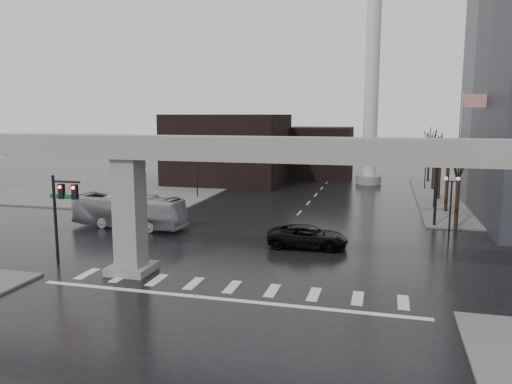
% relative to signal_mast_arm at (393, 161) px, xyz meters
% --- Properties ---
extents(ground, '(160.00, 160.00, 0.00)m').
position_rel_signal_mast_arm_xyz_m(ground, '(-8.99, -18.80, -5.83)').
color(ground, black).
rests_on(ground, ground).
extents(sidewalk_nw, '(28.00, 36.00, 0.15)m').
position_rel_signal_mast_arm_xyz_m(sidewalk_nw, '(-34.99, 17.20, -5.75)').
color(sidewalk_nw, slate).
rests_on(sidewalk_nw, ground).
extents(elevated_guideway, '(48.00, 2.60, 8.70)m').
position_rel_signal_mast_arm_xyz_m(elevated_guideway, '(-7.73, -18.80, 1.05)').
color(elevated_guideway, gray).
rests_on(elevated_guideway, ground).
extents(building_far_left, '(16.00, 14.00, 10.00)m').
position_rel_signal_mast_arm_xyz_m(building_far_left, '(-22.99, 23.20, -0.83)').
color(building_far_left, black).
rests_on(building_far_left, ground).
extents(building_far_mid, '(10.00, 10.00, 8.00)m').
position_rel_signal_mast_arm_xyz_m(building_far_mid, '(-10.99, 33.20, -1.83)').
color(building_far_mid, black).
rests_on(building_far_mid, ground).
extents(smokestack, '(3.60, 3.60, 30.00)m').
position_rel_signal_mast_arm_xyz_m(smokestack, '(-2.99, 27.20, 7.52)').
color(smokestack, silver).
rests_on(smokestack, ground).
extents(signal_mast_arm, '(12.12, 0.43, 8.00)m').
position_rel_signal_mast_arm_xyz_m(signal_mast_arm, '(0.00, 0.00, 0.00)').
color(signal_mast_arm, black).
rests_on(signal_mast_arm, ground).
extents(signal_left_pole, '(2.30, 0.30, 6.00)m').
position_rel_signal_mast_arm_xyz_m(signal_left_pole, '(-21.24, -18.30, -1.76)').
color(signal_left_pole, black).
rests_on(signal_left_pole, ground).
extents(flagpole_assembly, '(2.06, 0.12, 12.00)m').
position_rel_signal_mast_arm_xyz_m(flagpole_assembly, '(6.30, 3.20, 1.70)').
color(flagpole_assembly, silver).
rests_on(flagpole_assembly, ground).
extents(lamp_right_0, '(1.22, 0.32, 5.11)m').
position_rel_signal_mast_arm_xyz_m(lamp_right_0, '(4.51, -4.80, -2.36)').
color(lamp_right_0, black).
rests_on(lamp_right_0, ground).
extents(lamp_right_1, '(1.22, 0.32, 5.11)m').
position_rel_signal_mast_arm_xyz_m(lamp_right_1, '(4.51, 9.20, -2.36)').
color(lamp_right_1, black).
rests_on(lamp_right_1, ground).
extents(lamp_right_2, '(1.22, 0.32, 5.11)m').
position_rel_signal_mast_arm_xyz_m(lamp_right_2, '(4.51, 23.20, -2.36)').
color(lamp_right_2, black).
rests_on(lamp_right_2, ground).
extents(lamp_left_0, '(1.22, 0.32, 5.11)m').
position_rel_signal_mast_arm_xyz_m(lamp_left_0, '(-22.49, -4.80, -2.36)').
color(lamp_left_0, black).
rests_on(lamp_left_0, ground).
extents(lamp_left_1, '(1.22, 0.32, 5.11)m').
position_rel_signal_mast_arm_xyz_m(lamp_left_1, '(-22.49, 9.20, -2.36)').
color(lamp_left_1, black).
rests_on(lamp_left_1, ground).
extents(lamp_left_2, '(1.22, 0.32, 5.11)m').
position_rel_signal_mast_arm_xyz_m(lamp_left_2, '(-22.49, 23.20, -2.36)').
color(lamp_left_2, black).
rests_on(lamp_left_2, ground).
extents(tree_right_0, '(1.09, 1.58, 7.50)m').
position_rel_signal_mast_arm_xyz_m(tree_right_0, '(5.54, -0.78, -3.04)').
color(tree_right_0, black).
rests_on(tree_right_0, ground).
extents(tree_right_1, '(1.09, 1.61, 7.67)m').
position_rel_signal_mast_arm_xyz_m(tree_right_1, '(5.54, 7.22, -2.98)').
color(tree_right_1, black).
rests_on(tree_right_1, ground).
extents(tree_right_2, '(1.10, 1.63, 7.85)m').
position_rel_signal_mast_arm_xyz_m(tree_right_2, '(5.54, 15.22, -2.91)').
color(tree_right_2, black).
rests_on(tree_right_2, ground).
extents(tree_right_3, '(1.11, 1.66, 8.02)m').
position_rel_signal_mast_arm_xyz_m(tree_right_3, '(5.54, 23.22, -2.85)').
color(tree_right_3, black).
rests_on(tree_right_3, ground).
extents(tree_right_4, '(1.12, 1.69, 8.19)m').
position_rel_signal_mast_arm_xyz_m(tree_right_4, '(5.54, 31.22, -2.79)').
color(tree_right_4, black).
rests_on(tree_right_4, ground).
extents(pickup_truck, '(6.18, 3.05, 1.69)m').
position_rel_signal_mast_arm_xyz_m(pickup_truck, '(-6.11, -9.93, -4.99)').
color(pickup_truck, black).
rests_on(pickup_truck, ground).
extents(city_bus, '(10.79, 3.51, 2.95)m').
position_rel_signal_mast_arm_xyz_m(city_bus, '(-22.52, -7.29, -4.35)').
color(city_bus, '#9E9DA2').
rests_on(city_bus, ground).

